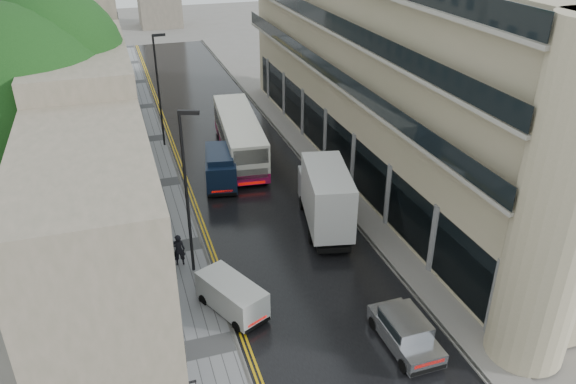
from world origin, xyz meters
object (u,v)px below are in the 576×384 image
tree_far (48,81)px  cream_bus (229,155)px  tree_near (24,142)px  lamp_post_far (159,92)px  lamp_post_near (187,196)px  white_van (237,316)px  navy_van (207,177)px  pedestrian (179,250)px  silver_hatchback (405,357)px  white_lorry (311,212)px

tree_far → cream_bus: bearing=-26.5°
tree_near → lamp_post_far: bearing=61.5°
cream_bus → lamp_post_far: lamp_post_far is taller
lamp_post_near → lamp_post_far: lamp_post_near is taller
tree_near → white_van: bearing=-45.8°
tree_far → navy_van: size_ratio=2.54×
cream_bus → lamp_post_near: (-4.35, -10.73, 2.91)m
white_van → navy_van: 13.53m
white_van → lamp_post_far: 22.88m
white_van → pedestrian: 6.12m
lamp_post_near → navy_van: bearing=95.2°
silver_hatchback → tree_far: bearing=117.4°
tree_near → pedestrian: tree_near is taller
tree_near → lamp_post_far: (7.70, 14.18, -2.56)m
tree_far → silver_hatchback: (13.85, -25.89, -5.47)m
white_van → tree_near: bearing=109.3°
tree_far → pedestrian: bearing=-68.3°
tree_far → lamp_post_near: bearing=-67.4°
cream_bus → lamp_post_far: (-3.74, 6.72, 2.83)m
white_lorry → lamp_post_far: (-6.16, 16.73, 2.38)m
white_lorry → lamp_post_far: bearing=122.0°
tree_near → lamp_post_near: (7.09, -3.27, -2.48)m
cream_bus → navy_van: 3.14m
cream_bus → white_van: bearing=-96.1°
tree_near → cream_bus: tree_near is taller
white_lorry → white_van: 8.23m
pedestrian → cream_bus: bearing=-108.4°
cream_bus → silver_hatchback: (2.72, -20.35, -0.80)m
navy_van → lamp_post_near: (-2.36, -8.32, 3.20)m
cream_bus → white_lorry: size_ratio=1.49×
tree_near → pedestrian: bearing=-21.4°
navy_van → pedestrian: navy_van is taller
pedestrian → tree_far: bearing=-60.4°
tree_far → white_lorry: tree_far is taller
cream_bus → lamp_post_far: 8.19m
navy_van → lamp_post_near: 9.22m
white_van → pedestrian: (-1.71, 5.88, 0.17)m
white_lorry → pedestrian: 7.43m
white_lorry → lamp_post_near: 7.24m
tree_far → cream_bus: 13.28m
tree_far → pedestrian: (6.19, -15.54, -5.21)m
navy_van → tree_near: bearing=-141.5°
pedestrian → lamp_post_near: (0.60, -0.73, 3.45)m
white_van → lamp_post_near: lamp_post_near is taller
navy_van → lamp_post_near: lamp_post_near is taller
silver_hatchback → pedestrian: size_ratio=2.19×
tree_far → lamp_post_far: bearing=9.1°
navy_van → tree_far: bearing=149.4°
cream_bus → tree_near: bearing=-141.5°
cream_bus → white_van: cream_bus is taller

